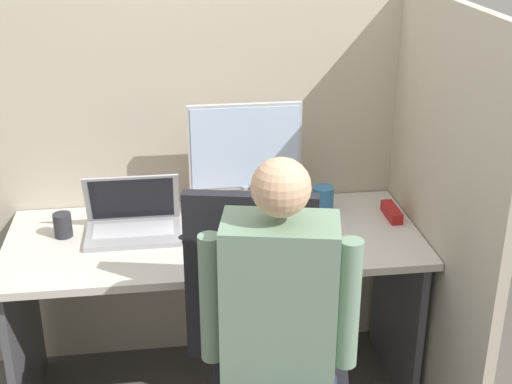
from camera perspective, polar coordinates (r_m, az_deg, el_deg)
cubicle_panel_back at (r=3.10m, az=-3.93°, el=0.82°), size 2.12×0.05×1.66m
cubicle_panel_right at (r=2.88m, az=13.47°, el=-1.62°), size 0.04×1.31×1.66m
desk at (r=2.88m, az=-3.28°, el=-6.64°), size 1.62×0.68×0.75m
paper_box at (r=2.95m, az=-0.85°, el=-1.30°), size 0.33×0.21×0.07m
monitor at (r=2.86m, az=-0.88°, el=3.14°), size 0.45×0.20×0.41m
laptop at (r=2.83m, az=-9.80°, el=-2.42°), size 0.37×0.24×0.24m
mouse at (r=2.75m, az=-5.61°, el=-3.70°), size 0.06×0.05×0.03m
stapler at (r=2.99m, az=10.80°, el=-1.59°), size 0.05×0.16×0.04m
carrot_toy at (r=2.60m, az=2.78°, el=-5.19°), size 0.04×0.12×0.04m
office_chair at (r=2.40m, az=0.78°, el=-13.50°), size 0.55×0.60×1.12m
person at (r=2.16m, az=2.35°, el=-11.68°), size 0.47×0.44×1.33m
coffee_mug at (r=2.99m, az=5.39°, el=-0.59°), size 0.09×0.09×0.11m
pen_cup at (r=2.87m, az=-15.20°, el=-2.57°), size 0.07×0.07×0.10m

